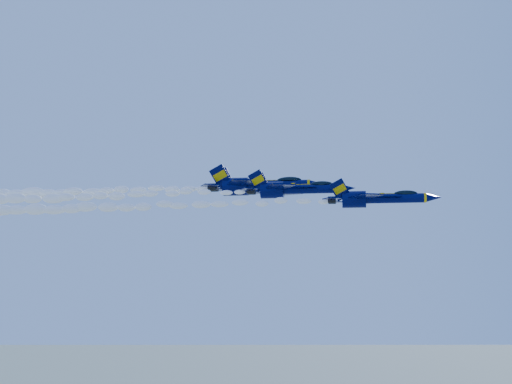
# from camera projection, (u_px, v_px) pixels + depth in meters

# --- Properties ---
(jet_lead) EXTENTS (15.18, 12.45, 5.64)m
(jet_lead) POSITION_uv_depth(u_px,v_px,m) (376.00, 198.00, 78.16)
(jet_lead) COLOR #000539
(smoke_trail_jet_lead) EXTENTS (64.16, 2.06, 1.85)m
(smoke_trail_jet_lead) POSITION_uv_depth(u_px,v_px,m) (112.00, 207.00, 84.66)
(smoke_trail_jet_lead) COLOR white
(jet_second) EXTENTS (16.34, 13.41, 6.07)m
(jet_second) POSITION_uv_depth(u_px,v_px,m) (294.00, 189.00, 86.27)
(jet_second) COLOR #000539
(smoke_trail_jet_second) EXTENTS (64.16, 2.21, 1.99)m
(smoke_trail_jet_second) POSITION_uv_depth(u_px,v_px,m) (55.00, 197.00, 92.85)
(smoke_trail_jet_second) COLOR white
(jet_third) EXTENTS (19.54, 16.03, 7.26)m
(jet_third) POSITION_uv_depth(u_px,v_px,m) (259.00, 185.00, 94.42)
(jet_third) COLOR #000539
(smoke_trail_jet_third) EXTENTS (64.16, 2.65, 2.38)m
(smoke_trail_jet_third) POSITION_uv_depth(u_px,v_px,m) (35.00, 194.00, 101.23)
(smoke_trail_jet_third) COLOR white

